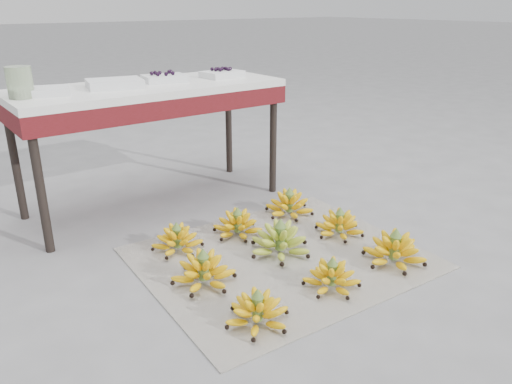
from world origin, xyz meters
TOP-DOWN VIEW (x-y plane):
  - ground at (0.00, 0.00)m, footprint 60.00×60.00m
  - newspaper_mat at (0.03, 0.05)m, footprint 1.31×1.12m
  - bunch_front_left at (-0.37, -0.30)m, footprint 0.30×0.30m
  - bunch_front_center at (0.03, -0.29)m, footprint 0.30×0.30m
  - bunch_front_right at (0.42, -0.30)m, footprint 0.37×0.37m
  - bunch_mid_left at (-0.38, 0.06)m, footprint 0.32×0.32m
  - bunch_mid_center at (0.05, 0.08)m, footprint 0.37×0.37m
  - bunch_mid_right at (0.43, 0.06)m, footprint 0.31×0.31m
  - bunch_back_left at (-0.32, 0.40)m, footprint 0.30×0.30m
  - bunch_back_center at (0.01, 0.37)m, footprint 0.29×0.29m
  - bunch_back_right at (0.39, 0.41)m, footprint 0.28×0.28m
  - vendor_table at (-0.13, 1.02)m, footprint 1.47×0.59m
  - tray_far_left at (-0.68, 1.00)m, footprint 0.27×0.22m
  - tray_left at (-0.32, 1.01)m, footprint 0.31×0.25m
  - tray_right at (-0.01, 1.05)m, footprint 0.26×0.20m
  - tray_far_right at (0.35, 1.01)m, footprint 0.25×0.19m
  - glass_jar at (-0.78, 0.98)m, footprint 0.12×0.12m

SIDE VIEW (x-z plane):
  - ground at x=0.00m, z-range 0.00..0.00m
  - newspaper_mat at x=0.03m, z-range 0.00..0.01m
  - bunch_front_center at x=0.03m, z-range -0.02..0.13m
  - bunch_back_left at x=-0.32m, z-range -0.02..0.13m
  - bunch_front_left at x=-0.37m, z-range -0.02..0.13m
  - bunch_mid_right at x=0.43m, z-range -0.02..0.13m
  - bunch_back_center at x=0.01m, z-range -0.02..0.14m
  - bunch_back_right at x=0.39m, z-range -0.02..0.14m
  - bunch_mid_left at x=-0.38m, z-range -0.02..0.15m
  - bunch_front_right at x=0.42m, z-range -0.02..0.15m
  - bunch_mid_center at x=0.05m, z-range -0.02..0.16m
  - vendor_table at x=-0.13m, z-range 0.27..0.98m
  - tray_far_left at x=-0.68m, z-range 0.71..0.74m
  - tray_right at x=-0.01m, z-range 0.70..0.76m
  - tray_far_right at x=0.35m, z-range 0.70..0.76m
  - tray_left at x=-0.32m, z-range 0.71..0.75m
  - glass_jar at x=-0.78m, z-range 0.71..0.85m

